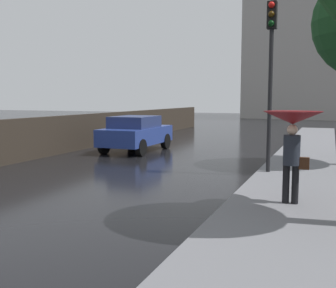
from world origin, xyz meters
TOP-DOWN VIEW (x-y plane):
  - car_blue_mid_road at (-1.74, 14.35)m, footprint 1.88×3.92m
  - pedestrian_with_umbrella_far at (5.26, 7.10)m, footprint 1.17×1.17m
  - traffic_light at (4.32, 10.63)m, footprint 0.26×0.39m

SIDE VIEW (x-z plane):
  - car_blue_mid_road at x=-1.74m, z-range 0.04..1.55m
  - pedestrian_with_umbrella_far at x=5.26m, z-range 0.75..2.62m
  - traffic_light at x=4.32m, z-range 1.03..5.84m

